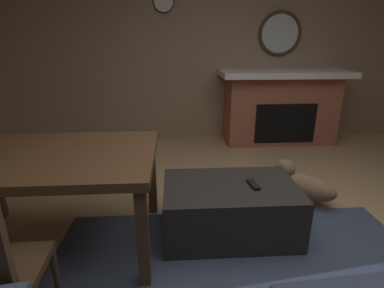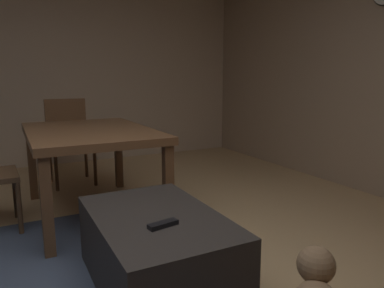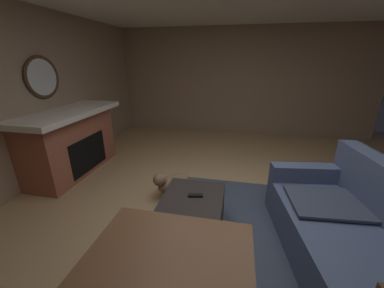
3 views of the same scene
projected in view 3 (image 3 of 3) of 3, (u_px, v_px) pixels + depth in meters
floor at (227, 225)px, 2.63m from camera, size 8.91×8.91×0.00m
wall_left at (239, 82)px, 5.60m from camera, size 0.12×6.36×2.54m
area_rug at (260, 248)px, 2.30m from camera, size 2.60×2.00×0.01m
fireplace at (72, 142)px, 3.71m from camera, size 1.81×0.76×1.06m
round_wall_mirror at (42, 77)px, 3.41m from camera, size 0.63×0.05×0.63m
couch at (361, 243)px, 1.95m from camera, size 2.10×1.22×0.92m
ottoman_coffee_table at (190, 222)px, 2.36m from camera, size 1.02×0.65×0.42m
tv_remote at (195, 195)px, 2.43m from camera, size 0.08×0.17×0.02m
small_dog at (172, 182)px, 3.17m from camera, size 0.54×0.52×0.34m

